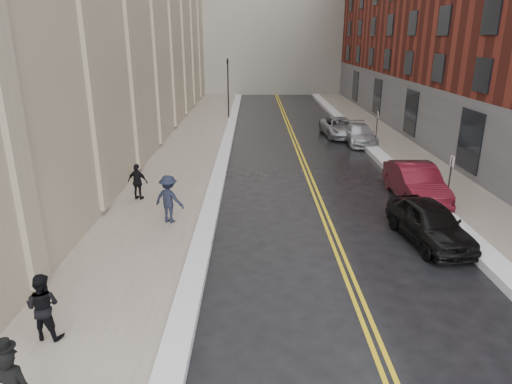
{
  "coord_description": "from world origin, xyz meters",
  "views": [
    {
      "loc": [
        -0.41,
        -10.38,
        6.92
      ],
      "look_at": [
        -0.32,
        5.24,
        1.6
      ],
      "focal_mm": 32.0,
      "sensor_mm": 36.0,
      "label": 1
    }
  ],
  "objects_px": {
    "pedestrian_a": "(43,306)",
    "pedestrian_b": "(169,199)",
    "car_silver_far": "(340,127)",
    "car_maroon": "(416,182)",
    "car_silver_near": "(359,134)",
    "car_black": "(429,222)",
    "pedestrian_c": "(138,182)"
  },
  "relations": [
    {
      "from": "car_maroon",
      "to": "pedestrian_b",
      "type": "relative_size",
      "value": 2.61
    },
    {
      "from": "car_black",
      "to": "pedestrian_b",
      "type": "relative_size",
      "value": 2.31
    },
    {
      "from": "pedestrian_b",
      "to": "pedestrian_c",
      "type": "distance_m",
      "value": 3.17
    },
    {
      "from": "car_black",
      "to": "pedestrian_b",
      "type": "distance_m",
      "value": 9.55
    },
    {
      "from": "pedestrian_a",
      "to": "pedestrian_c",
      "type": "bearing_deg",
      "value": -82.58
    },
    {
      "from": "pedestrian_a",
      "to": "pedestrian_b",
      "type": "bearing_deg",
      "value": -96.64
    },
    {
      "from": "car_black",
      "to": "car_silver_near",
      "type": "xyz_separation_m",
      "value": [
        1.01,
        15.75,
        -0.08
      ]
    },
    {
      "from": "pedestrian_b",
      "to": "pedestrian_c",
      "type": "relative_size",
      "value": 1.16
    },
    {
      "from": "car_maroon",
      "to": "pedestrian_a",
      "type": "distance_m",
      "value": 15.74
    },
    {
      "from": "car_silver_near",
      "to": "pedestrian_b",
      "type": "relative_size",
      "value": 2.42
    },
    {
      "from": "car_silver_far",
      "to": "car_maroon",
      "type": "bearing_deg",
      "value": -90.11
    },
    {
      "from": "car_maroon",
      "to": "car_silver_far",
      "type": "relative_size",
      "value": 1.0
    },
    {
      "from": "car_black",
      "to": "car_silver_far",
      "type": "bearing_deg",
      "value": 82.1
    },
    {
      "from": "pedestrian_a",
      "to": "pedestrian_b",
      "type": "distance_m",
      "value": 7.34
    },
    {
      "from": "car_silver_far",
      "to": "pedestrian_b",
      "type": "distance_m",
      "value": 19.17
    },
    {
      "from": "pedestrian_b",
      "to": "car_silver_far",
      "type": "bearing_deg",
      "value": -97.46
    },
    {
      "from": "car_silver_near",
      "to": "pedestrian_a",
      "type": "xyz_separation_m",
      "value": [
        -12.11,
        -21.36,
        0.33
      ]
    },
    {
      "from": "car_maroon",
      "to": "car_silver_near",
      "type": "distance_m",
      "value": 11.31
    },
    {
      "from": "car_maroon",
      "to": "pedestrian_a",
      "type": "relative_size",
      "value": 2.92
    },
    {
      "from": "pedestrian_a",
      "to": "pedestrian_c",
      "type": "xyz_separation_m",
      "value": [
        -0.13,
        9.74,
        -0.03
      ]
    },
    {
      "from": "car_black",
      "to": "car_maroon",
      "type": "height_order",
      "value": "car_maroon"
    },
    {
      "from": "pedestrian_a",
      "to": "car_black",
      "type": "bearing_deg",
      "value": -146.6
    },
    {
      "from": "car_maroon",
      "to": "car_silver_far",
      "type": "distance_m",
      "value": 13.75
    },
    {
      "from": "car_black",
      "to": "car_maroon",
      "type": "distance_m",
      "value": 4.56
    },
    {
      "from": "car_maroon",
      "to": "car_silver_near",
      "type": "bearing_deg",
      "value": 90.25
    },
    {
      "from": "car_black",
      "to": "pedestrian_b",
      "type": "height_order",
      "value": "pedestrian_b"
    },
    {
      "from": "car_silver_near",
      "to": "pedestrian_a",
      "type": "bearing_deg",
      "value": -119.66
    },
    {
      "from": "car_black",
      "to": "pedestrian_c",
      "type": "bearing_deg",
      "value": 152.22
    },
    {
      "from": "car_silver_near",
      "to": "pedestrian_c",
      "type": "bearing_deg",
      "value": -136.61
    },
    {
      "from": "pedestrian_b",
      "to": "pedestrian_c",
      "type": "xyz_separation_m",
      "value": [
        -1.82,
        2.6,
        -0.13
      ]
    },
    {
      "from": "car_silver_near",
      "to": "pedestrian_a",
      "type": "distance_m",
      "value": 24.55
    },
    {
      "from": "car_silver_near",
      "to": "car_silver_far",
      "type": "bearing_deg",
      "value": 110.51
    }
  ]
}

